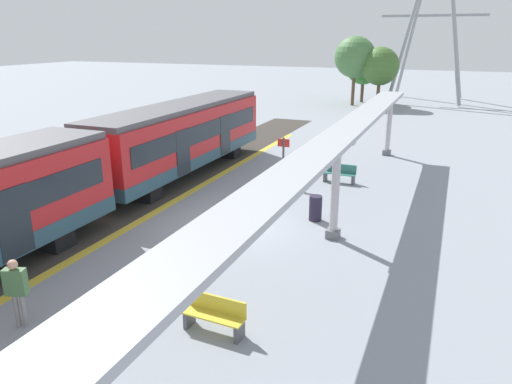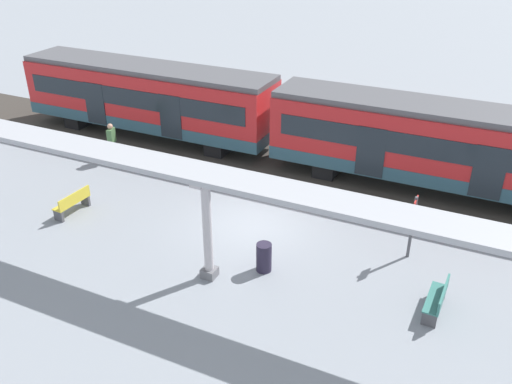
{
  "view_description": "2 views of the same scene",
  "coord_description": "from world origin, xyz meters",
  "px_view_note": "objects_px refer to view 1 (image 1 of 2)",
  "views": [
    {
      "loc": [
        6.75,
        -14.95,
        6.63
      ],
      "look_at": [
        0.9,
        -0.76,
        1.61
      ],
      "focal_mm": 33.81,
      "sensor_mm": 36.0,
      "label": 1
    },
    {
      "loc": [
        15.0,
        7.18,
        10.16
      ],
      "look_at": [
        0.9,
        0.53,
        1.83
      ],
      "focal_mm": 38.19,
      "sensor_mm": 36.0,
      "label": 2
    }
  ],
  "objects_px": {
    "trash_bin": "(315,208)",
    "platform_info_sign": "(283,156)",
    "canopy_pillar_third": "(389,125)",
    "passenger_waiting_near_edge": "(16,286)",
    "train_far_carriage": "(182,138)",
    "bench_mid_platform": "(340,173)",
    "bench_near_end": "(215,314)",
    "canopy_pillar_second": "(335,190)"
  },
  "relations": [
    {
      "from": "train_far_carriage",
      "to": "canopy_pillar_third",
      "type": "xyz_separation_m",
      "value": [
        8.82,
        7.94,
        -0.09
      ]
    },
    {
      "from": "canopy_pillar_third",
      "to": "bench_mid_platform",
      "type": "bearing_deg",
      "value": -101.4
    },
    {
      "from": "canopy_pillar_second",
      "to": "bench_near_end",
      "type": "bearing_deg",
      "value": -100.88
    },
    {
      "from": "train_far_carriage",
      "to": "trash_bin",
      "type": "bearing_deg",
      "value": -24.97
    },
    {
      "from": "bench_mid_platform",
      "to": "passenger_waiting_near_edge",
      "type": "height_order",
      "value": "passenger_waiting_near_edge"
    },
    {
      "from": "bench_near_end",
      "to": "bench_mid_platform",
      "type": "xyz_separation_m",
      "value": [
        -0.05,
        12.96,
        0.0
      ]
    },
    {
      "from": "canopy_pillar_second",
      "to": "platform_info_sign",
      "type": "distance_m",
      "value": 6.44
    },
    {
      "from": "trash_bin",
      "to": "train_far_carriage",
      "type": "bearing_deg",
      "value": 155.03
    },
    {
      "from": "canopy_pillar_second",
      "to": "platform_info_sign",
      "type": "xyz_separation_m",
      "value": [
        -3.67,
        5.28,
        -0.41
      ]
    },
    {
      "from": "platform_info_sign",
      "to": "passenger_waiting_near_edge",
      "type": "xyz_separation_m",
      "value": [
        -1.91,
        -13.29,
        -0.24
      ]
    },
    {
      "from": "train_far_carriage",
      "to": "trash_bin",
      "type": "height_order",
      "value": "train_far_carriage"
    },
    {
      "from": "canopy_pillar_third",
      "to": "platform_info_sign",
      "type": "distance_m",
      "value": 8.51
    },
    {
      "from": "canopy_pillar_third",
      "to": "passenger_waiting_near_edge",
      "type": "bearing_deg",
      "value": -104.91
    },
    {
      "from": "trash_bin",
      "to": "bench_mid_platform",
      "type": "bearing_deg",
      "value": 93.05
    },
    {
      "from": "train_far_carriage",
      "to": "platform_info_sign",
      "type": "distance_m",
      "value": 5.19
    },
    {
      "from": "canopy_pillar_second",
      "to": "bench_mid_platform",
      "type": "relative_size",
      "value": 2.26
    },
    {
      "from": "canopy_pillar_third",
      "to": "platform_info_sign",
      "type": "xyz_separation_m",
      "value": [
        -3.67,
        -7.66,
        -0.41
      ]
    },
    {
      "from": "trash_bin",
      "to": "canopy_pillar_third",
      "type": "bearing_deg",
      "value": 84.99
    },
    {
      "from": "bench_mid_platform",
      "to": "platform_info_sign",
      "type": "xyz_separation_m",
      "value": [
        -2.38,
        -1.27,
        0.89
      ]
    },
    {
      "from": "train_far_carriage",
      "to": "canopy_pillar_third",
      "type": "height_order",
      "value": "train_far_carriage"
    },
    {
      "from": "canopy_pillar_second",
      "to": "trash_bin",
      "type": "relative_size",
      "value": 3.59
    },
    {
      "from": "trash_bin",
      "to": "platform_info_sign",
      "type": "relative_size",
      "value": 0.43
    },
    {
      "from": "canopy_pillar_second",
      "to": "bench_near_end",
      "type": "xyz_separation_m",
      "value": [
        -1.24,
        -6.42,
        -1.29
      ]
    },
    {
      "from": "canopy_pillar_third",
      "to": "passenger_waiting_near_edge",
      "type": "height_order",
      "value": "canopy_pillar_third"
    },
    {
      "from": "train_far_carriage",
      "to": "bench_mid_platform",
      "type": "xyz_separation_m",
      "value": [
        7.53,
        1.54,
        -1.39
      ]
    },
    {
      "from": "train_far_carriage",
      "to": "trash_bin",
      "type": "xyz_separation_m",
      "value": [
        7.81,
        -3.64,
        -1.35
      ]
    },
    {
      "from": "canopy_pillar_third",
      "to": "platform_info_sign",
      "type": "relative_size",
      "value": 1.55
    },
    {
      "from": "canopy_pillar_third",
      "to": "bench_mid_platform",
      "type": "xyz_separation_m",
      "value": [
        -1.29,
        -6.4,
        -1.29
      ]
    },
    {
      "from": "bench_near_end",
      "to": "passenger_waiting_near_edge",
      "type": "distance_m",
      "value": 4.67
    },
    {
      "from": "bench_near_end",
      "to": "passenger_waiting_near_edge",
      "type": "height_order",
      "value": "passenger_waiting_near_edge"
    },
    {
      "from": "bench_near_end",
      "to": "bench_mid_platform",
      "type": "height_order",
      "value": "same"
    },
    {
      "from": "canopy_pillar_second",
      "to": "bench_mid_platform",
      "type": "bearing_deg",
      "value": 101.15
    },
    {
      "from": "canopy_pillar_second",
      "to": "passenger_waiting_near_edge",
      "type": "relative_size",
      "value": 1.96
    },
    {
      "from": "train_far_carriage",
      "to": "passenger_waiting_near_edge",
      "type": "bearing_deg",
      "value": -75.99
    },
    {
      "from": "platform_info_sign",
      "to": "passenger_waiting_near_edge",
      "type": "height_order",
      "value": "platform_info_sign"
    },
    {
      "from": "bench_mid_platform",
      "to": "passenger_waiting_near_edge",
      "type": "distance_m",
      "value": 15.18
    },
    {
      "from": "canopy_pillar_second",
      "to": "bench_near_end",
      "type": "distance_m",
      "value": 6.67
    },
    {
      "from": "bench_near_end",
      "to": "canopy_pillar_third",
      "type": "bearing_deg",
      "value": 86.35
    },
    {
      "from": "bench_mid_platform",
      "to": "passenger_waiting_near_edge",
      "type": "xyz_separation_m",
      "value": [
        -4.29,
        -14.55,
        0.65
      ]
    },
    {
      "from": "train_far_carriage",
      "to": "passenger_waiting_near_edge",
      "type": "relative_size",
      "value": 7.29
    },
    {
      "from": "passenger_waiting_near_edge",
      "to": "train_far_carriage",
      "type": "bearing_deg",
      "value": 104.01
    },
    {
      "from": "train_far_carriage",
      "to": "passenger_waiting_near_edge",
      "type": "xyz_separation_m",
      "value": [
        3.25,
        -13.01,
        -0.74
      ]
    }
  ]
}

